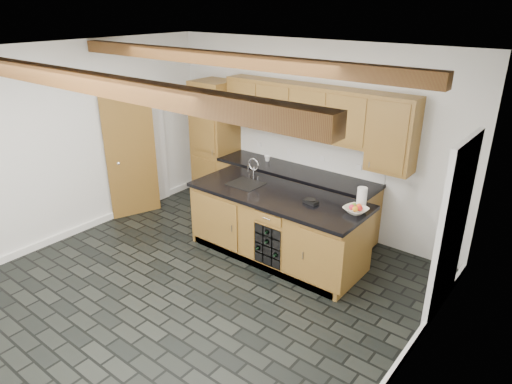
{
  "coord_description": "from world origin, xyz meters",
  "views": [
    {
      "loc": [
        3.52,
        -3.23,
        3.3
      ],
      "look_at": [
        0.33,
        0.8,
        1.13
      ],
      "focal_mm": 32.0,
      "sensor_mm": 36.0,
      "label": 1
    }
  ],
  "objects_px": {
    "island": "(277,226)",
    "paper_towel": "(362,198)",
    "kitchen_scale": "(311,201)",
    "fruit_bowl": "(356,210)"
  },
  "relations": [
    {
      "from": "island",
      "to": "paper_towel",
      "type": "xyz_separation_m",
      "value": [
        1.06,
        0.29,
        0.6
      ]
    },
    {
      "from": "kitchen_scale",
      "to": "fruit_bowl",
      "type": "height_order",
      "value": "fruit_bowl"
    },
    {
      "from": "kitchen_scale",
      "to": "fruit_bowl",
      "type": "xyz_separation_m",
      "value": [
        0.57,
        0.1,
        0.01
      ]
    },
    {
      "from": "paper_towel",
      "to": "fruit_bowl",
      "type": "bearing_deg",
      "value": -85.89
    },
    {
      "from": "island",
      "to": "paper_towel",
      "type": "height_order",
      "value": "paper_towel"
    },
    {
      "from": "island",
      "to": "kitchen_scale",
      "type": "height_order",
      "value": "kitchen_scale"
    },
    {
      "from": "paper_towel",
      "to": "island",
      "type": "bearing_deg",
      "value": -164.91
    },
    {
      "from": "paper_towel",
      "to": "kitchen_scale",
      "type": "bearing_deg",
      "value": -154.34
    },
    {
      "from": "island",
      "to": "kitchen_scale",
      "type": "bearing_deg",
      "value": 2.09
    },
    {
      "from": "island",
      "to": "kitchen_scale",
      "type": "distance_m",
      "value": 0.71
    }
  ]
}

